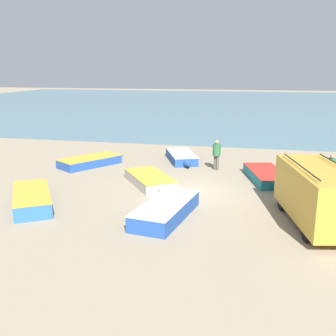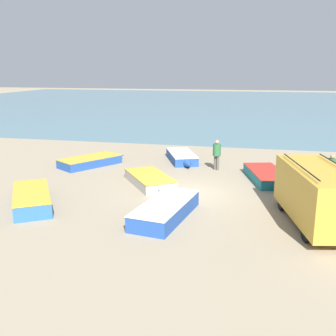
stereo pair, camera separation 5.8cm
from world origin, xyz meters
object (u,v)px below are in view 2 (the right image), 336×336
at_px(fishing_rowboat_2, 92,161).
at_px(fisherman_2, 217,152).
at_px(parked_van, 317,194).
at_px(fishing_rowboat_3, 32,197).
at_px(fisherman_0, 331,168).
at_px(fishing_rowboat_4, 182,157).
at_px(fishing_rowboat_5, 167,209).
at_px(fishing_rowboat_0, 150,180).
at_px(fishing_rowboat_1, 267,176).
at_px(fisherman_1, 331,175).

relative_size(fishing_rowboat_2, fisherman_2, 2.45).
height_order(parked_van, fishing_rowboat_3, parked_van).
bearing_deg(fisherman_0, fishing_rowboat_4, 163.35).
distance_m(fishing_rowboat_2, fisherman_0, 13.87).
bearing_deg(fisherman_0, fishing_rowboat_3, -147.04).
xyz_separation_m(fishing_rowboat_3, fishing_rowboat_5, (6.17, -0.04, -0.01)).
bearing_deg(fishing_rowboat_3, fishing_rowboat_2, -29.68).
bearing_deg(parked_van, fishing_rowboat_0, 51.98).
bearing_deg(fishing_rowboat_1, fishing_rowboat_3, -73.74).
bearing_deg(fisherman_1, fishing_rowboat_3, -13.53).
height_order(fishing_rowboat_2, fishing_rowboat_3, fishing_rowboat_3).
distance_m(parked_van, fishing_rowboat_0, 8.52).
height_order(fishing_rowboat_5, fisherman_0, fisherman_0).
xyz_separation_m(fishing_rowboat_3, fisherman_1, (13.13, 4.49, 0.63)).
relative_size(fishing_rowboat_3, fishing_rowboat_5, 0.91).
distance_m(fishing_rowboat_1, fisherman_2, 3.52).
distance_m(fishing_rowboat_0, fisherman_1, 8.84).
height_order(fishing_rowboat_1, fisherman_1, fisherman_1).
xyz_separation_m(parked_van, fishing_rowboat_0, (-7.62, 3.68, -0.97)).
bearing_deg(fishing_rowboat_4, fishing_rowboat_0, -27.80).
bearing_deg(fishing_rowboat_1, parked_van, 1.11).
bearing_deg(fishing_rowboat_4, fishing_rowboat_5, -14.65).
bearing_deg(fishing_rowboat_2, fisherman_0, -65.44).
bearing_deg(fisherman_0, fisherman_2, 166.98).
bearing_deg(parked_van, fishing_rowboat_1, 4.04).
distance_m(fishing_rowboat_5, fisherman_1, 8.33).
xyz_separation_m(fishing_rowboat_0, fishing_rowboat_2, (-4.74, 3.37, 0.01)).
bearing_deg(fishing_rowboat_0, fisherman_0, 63.18).
bearing_deg(fishing_rowboat_0, fishing_rowboat_5, -11.45).
bearing_deg(fisherman_0, parked_van, -94.24).
relative_size(fisherman_0, fisherman_1, 1.10).
height_order(fishing_rowboat_0, fisherman_2, fisherman_2).
bearing_deg(fishing_rowboat_5, fishing_rowboat_2, 50.12).
height_order(parked_van, fishing_rowboat_1, parked_van).
relative_size(fishing_rowboat_0, fishing_rowboat_2, 0.93).
xyz_separation_m(fishing_rowboat_0, fisherman_1, (8.80, 0.38, 0.71)).
bearing_deg(fishing_rowboat_4, fisherman_1, 35.28).
xyz_separation_m(parked_van, fishing_rowboat_4, (-7.04, 9.34, -0.94)).
relative_size(fishing_rowboat_0, fishing_rowboat_5, 0.83).
bearing_deg(parked_van, fisherman_2, 18.95).
relative_size(parked_van, fishing_rowboat_3, 1.19).
bearing_deg(fishing_rowboat_5, fisherman_2, 0.80).
height_order(fishing_rowboat_0, fishing_rowboat_5, fishing_rowboat_5).
distance_m(fishing_rowboat_3, fishing_rowboat_5, 6.17).
xyz_separation_m(fisherman_0, fisherman_2, (-5.95, 2.61, 0.01)).
xyz_separation_m(parked_van, fisherman_1, (1.18, 4.05, -0.26)).
height_order(parked_van, fisherman_1, parked_van).
relative_size(fishing_rowboat_2, fisherman_0, 2.48).
relative_size(fishing_rowboat_2, fisherman_1, 2.74).
distance_m(parked_van, fishing_rowboat_2, 14.26).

